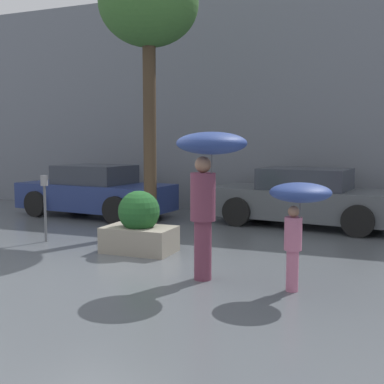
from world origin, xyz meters
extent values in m
plane|color=#51565B|center=(0.00, 0.00, 0.00)|extent=(40.00, 40.00, 0.00)
cube|color=slate|center=(0.00, 6.50, 3.00)|extent=(18.00, 0.30, 6.00)
cube|color=gray|center=(0.02, 1.13, 0.22)|extent=(1.23, 0.76, 0.45)
sphere|color=#1E5123|center=(0.02, 1.13, 0.72)|extent=(0.73, 0.73, 0.73)
cylinder|color=brown|center=(1.65, -0.05, 0.42)|extent=(0.25, 0.25, 0.84)
cylinder|color=brown|center=(1.65, -0.05, 1.18)|extent=(0.35, 0.35, 0.67)
sphere|color=#997056|center=(1.65, -0.05, 1.63)|extent=(0.23, 0.23, 0.23)
cylinder|color=#4C4C51|center=(1.79, -0.11, 1.57)|extent=(0.02, 0.02, 0.71)
ellipsoid|color=navy|center=(1.79, -0.11, 1.92)|extent=(0.96, 0.96, 0.31)
cylinder|color=#B76684|center=(2.91, -0.12, 0.27)|extent=(0.16, 0.16, 0.54)
cylinder|color=#B76684|center=(2.91, -0.12, 0.76)|extent=(0.23, 0.23, 0.43)
sphere|color=#997056|center=(2.91, -0.12, 1.05)|extent=(0.15, 0.15, 0.15)
cylinder|color=#4C4C51|center=(3.00, -0.17, 1.04)|extent=(0.02, 0.02, 0.52)
ellipsoid|color=navy|center=(3.00, -0.17, 1.30)|extent=(0.78, 0.78, 0.25)
cube|color=#4C5156|center=(2.32, 4.94, 0.52)|extent=(4.50, 2.20, 0.67)
cube|color=#2D333D|center=(2.32, 4.94, 1.09)|extent=(2.11, 1.65, 0.48)
cylinder|color=black|center=(0.89, 4.29, 0.33)|extent=(0.69, 0.30, 0.67)
cylinder|color=black|center=(1.10, 5.93, 0.33)|extent=(0.69, 0.30, 0.67)
cylinder|color=black|center=(3.54, 3.94, 0.33)|extent=(0.69, 0.30, 0.67)
cylinder|color=black|center=(3.76, 5.58, 0.33)|extent=(0.69, 0.30, 0.67)
cube|color=navy|center=(-3.00, 4.42, 0.52)|extent=(4.23, 2.06, 0.67)
cube|color=#2D333D|center=(-3.00, 4.42, 1.09)|extent=(1.97, 1.58, 0.48)
cylinder|color=black|center=(-4.34, 3.72, 0.33)|extent=(0.68, 0.29, 0.67)
cylinder|color=black|center=(-4.17, 5.37, 0.33)|extent=(0.68, 0.29, 0.67)
cylinder|color=black|center=(-1.82, 3.47, 0.33)|extent=(0.68, 0.29, 0.67)
cylinder|color=black|center=(-1.66, 5.11, 0.33)|extent=(0.68, 0.29, 0.67)
cylinder|color=#423323|center=(-0.56, 2.75, 2.08)|extent=(0.27, 0.27, 4.16)
ellipsoid|color=#38662D|center=(-0.56, 2.75, 4.72)|extent=(2.03, 2.03, 1.73)
cylinder|color=#595B60|center=(-2.08, 1.25, 0.55)|extent=(0.05, 0.05, 1.09)
cylinder|color=gray|center=(-2.08, 1.25, 1.19)|extent=(0.14, 0.14, 0.20)
camera|label=1|loc=(3.94, -6.27, 1.95)|focal=45.00mm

